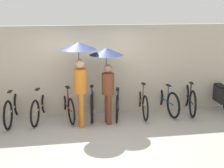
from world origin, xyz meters
name	(u,v)px	position (x,y,z in m)	size (l,w,h in m)	color
ground_plane	(99,137)	(0.00, 0.00, 0.00)	(30.00, 30.00, 0.00)	#9E998E
back_wall	(91,70)	(0.00, 1.74, 1.25)	(14.62, 0.12, 2.50)	#B2A893
parked_bicycle_1	(13,108)	(-2.11, 1.38, 0.39)	(0.44, 1.79, 1.00)	black
parked_bicycle_2	(41,106)	(-1.40, 1.43, 0.37)	(0.55, 1.68, 1.10)	black
parked_bicycle_3	(67,105)	(-0.70, 1.46, 0.37)	(0.52, 1.73, 1.03)	black
parked_bicycle_4	(92,102)	(0.00, 1.46, 0.40)	(0.44, 1.74, 0.97)	black
parked_bicycle_5	(118,103)	(0.70, 1.35, 0.39)	(0.53, 1.67, 0.98)	black
parked_bicycle_6	(142,101)	(1.41, 1.42, 0.37)	(0.44, 1.75, 1.05)	black
parked_bicycle_7	(165,99)	(2.11, 1.46, 0.38)	(0.44, 1.74, 0.99)	black
parked_bicycle_8	(189,98)	(2.81, 1.39, 0.40)	(0.52, 1.73, 1.06)	black
pedestrian_leading	(79,63)	(-0.36, 0.85, 1.64)	(0.91, 0.91, 2.15)	#C66B1E
pedestrian_center	(107,67)	(0.34, 0.93, 1.50)	(0.87, 0.87, 1.98)	brown
motorcycle	(220,95)	(3.81, 1.46, 0.42)	(0.58, 2.03, 0.95)	black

